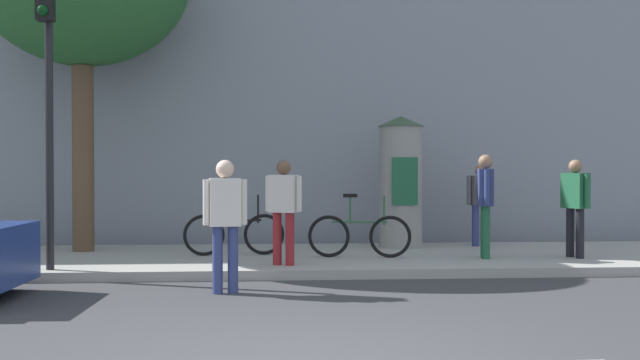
{
  "coord_description": "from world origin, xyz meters",
  "views": [
    {
      "loc": [
        -0.36,
        -6.42,
        1.7
      ],
      "look_at": [
        0.25,
        2.0,
        1.56
      ],
      "focal_mm": 42.97,
      "sensor_mm": 36.0,
      "label": 1
    }
  ],
  "objects_px": {
    "pedestrian_near_pole": "(283,204)",
    "pedestrian_in_light_jacket": "(575,200)",
    "pedestrian_with_bag": "(481,198)",
    "bicycle_leaning": "(234,233)",
    "poster_column": "(401,181)",
    "pedestrian_in_red_top": "(225,215)",
    "traffic_light": "(47,70)",
    "bicycle_upright": "(359,235)",
    "pedestrian_tallest": "(485,197)"
  },
  "relations": [
    {
      "from": "pedestrian_in_red_top",
      "to": "bicycle_upright",
      "type": "relative_size",
      "value": 1.02
    },
    {
      "from": "traffic_light",
      "to": "bicycle_upright",
      "type": "height_order",
      "value": "traffic_light"
    },
    {
      "from": "pedestrian_near_pole",
      "to": "pedestrian_in_light_jacket",
      "type": "height_order",
      "value": "pedestrian_in_light_jacket"
    },
    {
      "from": "pedestrian_tallest",
      "to": "pedestrian_in_light_jacket",
      "type": "xyz_separation_m",
      "value": [
        1.55,
        -0.04,
        -0.05
      ]
    },
    {
      "from": "pedestrian_in_red_top",
      "to": "bicycle_upright",
      "type": "xyz_separation_m",
      "value": [
        2.15,
        2.68,
        -0.52
      ]
    },
    {
      "from": "pedestrian_tallest",
      "to": "bicycle_leaning",
      "type": "xyz_separation_m",
      "value": [
        -4.27,
        0.73,
        -0.65
      ]
    },
    {
      "from": "traffic_light",
      "to": "bicycle_upright",
      "type": "distance_m",
      "value": 5.66
    },
    {
      "from": "pedestrian_with_bag",
      "to": "pedestrian_tallest",
      "type": "bearing_deg",
      "value": -103.9
    },
    {
      "from": "pedestrian_in_red_top",
      "to": "traffic_light",
      "type": "bearing_deg",
      "value": 153.28
    },
    {
      "from": "bicycle_leaning",
      "to": "pedestrian_in_red_top",
      "type": "bearing_deg",
      "value": -89.88
    },
    {
      "from": "traffic_light",
      "to": "pedestrian_in_red_top",
      "type": "relative_size",
      "value": 2.48
    },
    {
      "from": "poster_column",
      "to": "pedestrian_near_pole",
      "type": "relative_size",
      "value": 1.53
    },
    {
      "from": "pedestrian_in_red_top",
      "to": "pedestrian_with_bag",
      "type": "bearing_deg",
      "value": 42.67
    },
    {
      "from": "pedestrian_near_pole",
      "to": "pedestrian_tallest",
      "type": "bearing_deg",
      "value": 11.24
    },
    {
      "from": "pedestrian_with_bag",
      "to": "bicycle_leaning",
      "type": "xyz_separation_m",
      "value": [
        -4.76,
        -1.21,
        -0.56
      ]
    },
    {
      "from": "pedestrian_with_bag",
      "to": "bicycle_leaning",
      "type": "relative_size",
      "value": 0.9
    },
    {
      "from": "traffic_light",
      "to": "pedestrian_in_light_jacket",
      "type": "bearing_deg",
      "value": 6.91
    },
    {
      "from": "traffic_light",
      "to": "poster_column",
      "type": "bearing_deg",
      "value": 26.59
    },
    {
      "from": "bicycle_leaning",
      "to": "traffic_light",
      "type": "bearing_deg",
      "value": -146.18
    },
    {
      "from": "bicycle_leaning",
      "to": "bicycle_upright",
      "type": "xyz_separation_m",
      "value": [
        2.15,
        -0.49,
        0.0
      ]
    },
    {
      "from": "pedestrian_tallest",
      "to": "poster_column",
      "type": "bearing_deg",
      "value": 121.06
    },
    {
      "from": "pedestrian_in_red_top",
      "to": "bicycle_upright",
      "type": "distance_m",
      "value": 3.47
    },
    {
      "from": "pedestrian_near_pole",
      "to": "pedestrian_in_light_jacket",
      "type": "relative_size",
      "value": 0.99
    },
    {
      "from": "traffic_light",
      "to": "pedestrian_in_light_jacket",
      "type": "distance_m",
      "value": 8.81
    },
    {
      "from": "pedestrian_near_pole",
      "to": "pedestrian_with_bag",
      "type": "relative_size",
      "value": 1.03
    },
    {
      "from": "pedestrian_in_red_top",
      "to": "pedestrian_near_pole",
      "type": "relative_size",
      "value": 1.09
    },
    {
      "from": "pedestrian_with_bag",
      "to": "pedestrian_in_light_jacket",
      "type": "xyz_separation_m",
      "value": [
        1.07,
        -1.99,
        0.04
      ]
    },
    {
      "from": "traffic_light",
      "to": "bicycle_leaning",
      "type": "height_order",
      "value": "traffic_light"
    },
    {
      "from": "poster_column",
      "to": "pedestrian_in_red_top",
      "type": "bearing_deg",
      "value": -126.29
    },
    {
      "from": "poster_column",
      "to": "pedestrian_tallest",
      "type": "xyz_separation_m",
      "value": [
        1.12,
        -1.86,
        -0.24
      ]
    },
    {
      "from": "pedestrian_near_pole",
      "to": "bicycle_leaning",
      "type": "height_order",
      "value": "pedestrian_near_pole"
    },
    {
      "from": "bicycle_leaning",
      "to": "pedestrian_in_light_jacket",
      "type": "bearing_deg",
      "value": -7.56
    },
    {
      "from": "poster_column",
      "to": "bicycle_upright",
      "type": "bearing_deg",
      "value": -121.94
    },
    {
      "from": "poster_column",
      "to": "pedestrian_in_light_jacket",
      "type": "xyz_separation_m",
      "value": [
        2.67,
        -1.9,
        -0.29
      ]
    },
    {
      "from": "pedestrian_in_red_top",
      "to": "pedestrian_with_bag",
      "type": "xyz_separation_m",
      "value": [
        4.75,
        4.38,
        0.04
      ]
    },
    {
      "from": "poster_column",
      "to": "pedestrian_with_bag",
      "type": "relative_size",
      "value": 1.58
    },
    {
      "from": "poster_column",
      "to": "pedestrian_with_bag",
      "type": "distance_m",
      "value": 1.64
    },
    {
      "from": "poster_column",
      "to": "pedestrian_in_red_top",
      "type": "relative_size",
      "value": 1.41
    },
    {
      "from": "traffic_light",
      "to": "pedestrian_tallest",
      "type": "bearing_deg",
      "value": 8.73
    },
    {
      "from": "pedestrian_with_bag",
      "to": "bicycle_leaning",
      "type": "bearing_deg",
      "value": -165.68
    },
    {
      "from": "bicycle_leaning",
      "to": "bicycle_upright",
      "type": "relative_size",
      "value": 1.01
    },
    {
      "from": "pedestrian_in_red_top",
      "to": "pedestrian_with_bag",
      "type": "height_order",
      "value": "pedestrian_in_red_top"
    },
    {
      "from": "pedestrian_in_red_top",
      "to": "pedestrian_tallest",
      "type": "bearing_deg",
      "value": 29.65
    },
    {
      "from": "pedestrian_with_bag",
      "to": "pedestrian_in_red_top",
      "type": "bearing_deg",
      "value": -137.33
    },
    {
      "from": "traffic_light",
      "to": "pedestrian_with_bag",
      "type": "xyz_separation_m",
      "value": [
        7.45,
        3.02,
        -2.04
      ]
    },
    {
      "from": "traffic_light",
      "to": "bicycle_upright",
      "type": "relative_size",
      "value": 2.53
    },
    {
      "from": "poster_column",
      "to": "pedestrian_in_red_top",
      "type": "distance_m",
      "value": 5.33
    },
    {
      "from": "bicycle_leaning",
      "to": "bicycle_upright",
      "type": "distance_m",
      "value": 2.21
    },
    {
      "from": "traffic_light",
      "to": "pedestrian_in_red_top",
      "type": "distance_m",
      "value": 3.67
    },
    {
      "from": "poster_column",
      "to": "traffic_light",
      "type": "bearing_deg",
      "value": -153.41
    }
  ]
}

